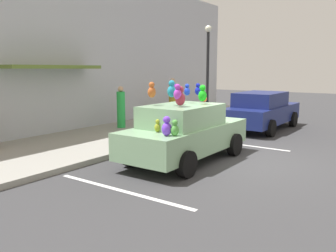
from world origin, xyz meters
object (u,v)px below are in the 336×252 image
teddy_bear_on_sidewalk (164,127)px  parked_sedan_behind (262,110)px  pedestrian_near_shopfront (172,100)px  pedestrian_by_lamp (121,108)px  plush_covered_car (185,131)px  street_lamp_post (208,65)px

teddy_bear_on_sidewalk → parked_sedan_behind: bearing=-27.2°
pedestrian_near_shopfront → pedestrian_by_lamp: size_ratio=1.14×
plush_covered_car → pedestrian_near_shopfront: size_ratio=2.21×
plush_covered_car → pedestrian_near_shopfront: (5.80, 4.41, 0.23)m
street_lamp_post → pedestrian_near_shopfront: bearing=77.2°
pedestrian_near_shopfront → street_lamp_post: bearing=-102.8°
street_lamp_post → parked_sedan_behind: bearing=-69.7°
street_lamp_post → plush_covered_car: bearing=-156.8°
parked_sedan_behind → pedestrian_by_lamp: (-3.67, 4.43, 0.13)m
teddy_bear_on_sidewalk → pedestrian_by_lamp: pedestrian_by_lamp is taller
street_lamp_post → pedestrian_by_lamp: 4.08m
plush_covered_car → teddy_bear_on_sidewalk: 3.07m
street_lamp_post → pedestrian_near_shopfront: street_lamp_post is taller
teddy_bear_on_sidewalk → pedestrian_by_lamp: (0.36, 2.36, 0.47)m
pedestrian_by_lamp → teddy_bear_on_sidewalk: bearing=-98.6°
parked_sedan_behind → pedestrian_near_shopfront: 4.28m
teddy_bear_on_sidewalk → pedestrian_by_lamp: 2.43m
plush_covered_car → parked_sedan_behind: 6.11m
plush_covered_car → pedestrian_near_shopfront: plush_covered_car is taller
plush_covered_car → teddy_bear_on_sidewalk: (2.08, 2.23, -0.36)m
parked_sedan_behind → street_lamp_post: 2.93m
teddy_bear_on_sidewalk → pedestrian_near_shopfront: pedestrian_near_shopfront is taller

